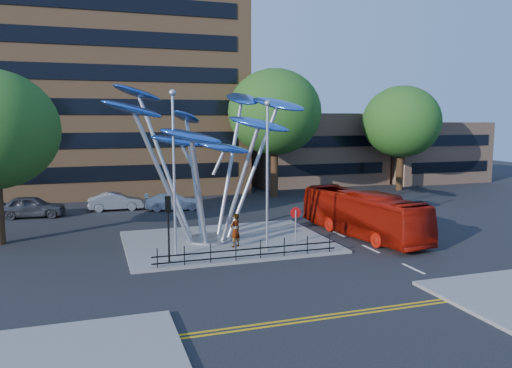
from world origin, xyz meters
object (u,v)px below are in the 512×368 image
object	(u,v)px
parked_car_left	(32,207)
parked_car_right	(173,202)
street_lamp_left	(174,159)
parked_car_mid	(116,201)
no_entry_sign_island	(296,221)
red_bus	(362,214)
traffic_light_island	(168,215)
pedestrian	(235,230)
tree_far	(402,122)
leaf_sculpture	(206,128)
street_lamp_right	(267,162)
tree_right	(275,112)

from	to	relation	value
parked_car_left	parked_car_right	size ratio (longest dim) A/B	1.04
street_lamp_left	parked_car_mid	bearing A→B (deg)	98.31
no_entry_sign_island	red_bus	distance (m)	6.15
traffic_light_island	pedestrian	xyz separation A→B (m)	(4.06, 1.87, -1.49)
tree_far	red_bus	world-z (taller)	tree_far
leaf_sculpture	pedestrian	world-z (taller)	leaf_sculpture
red_bus	parked_car_right	distance (m)	16.46
leaf_sculpture	red_bus	xyz separation A→B (m)	(9.70, -1.71, -5.43)
leaf_sculpture	street_lamp_left	xyz separation A→B (m)	(-2.43, -3.18, -1.52)
traffic_light_island	street_lamp_right	bearing A→B (deg)	5.19
tree_far	no_entry_sign_island	xyz separation A→B (m)	(-20.00, -19.48, -5.29)
tree_far	parked_car_mid	bearing A→B (deg)	-174.71
pedestrian	parked_car_mid	xyz separation A→B (m)	(-5.88, 14.97, -0.40)
street_lamp_right	traffic_light_island	xyz separation A→B (m)	(-5.50, -0.50, -2.48)
red_bus	tree_right	bearing A→B (deg)	80.71
street_lamp_right	parked_car_right	world-z (taller)	street_lamp_right
tree_far	traffic_light_island	bearing A→B (deg)	-144.16
street_lamp_right	street_lamp_left	bearing A→B (deg)	174.29
tree_far	street_lamp_right	size ratio (longest dim) A/B	1.30
parked_car_left	street_lamp_right	bearing A→B (deg)	-132.20
no_entry_sign_island	pedestrian	xyz separation A→B (m)	(-2.94, 1.85, -0.69)
street_lamp_left	street_lamp_right	distance (m)	5.03
tree_far	no_entry_sign_island	distance (m)	28.42
leaf_sculpture	parked_car_right	world-z (taller)	leaf_sculpture
traffic_light_island	parked_car_left	world-z (taller)	traffic_light_island
street_lamp_left	red_bus	bearing A→B (deg)	6.93
tree_right	traffic_light_island	world-z (taller)	tree_right
tree_far	tree_right	bearing A→B (deg)	-180.00
tree_far	parked_car_left	bearing A→B (deg)	-173.89
traffic_light_island	parked_car_right	bearing A→B (deg)	80.21
tree_right	pedestrian	xyz separation A→B (m)	(-8.94, -17.63, -6.91)
parked_car_mid	parked_car_left	bearing A→B (deg)	102.20
tree_far	parked_car_left	distance (m)	35.79
no_entry_sign_island	red_bus	bearing A→B (deg)	23.58
tree_far	traffic_light_island	world-z (taller)	tree_far
street_lamp_left	tree_far	bearing A→B (deg)	34.92
tree_far	pedestrian	bearing A→B (deg)	-142.45
no_entry_sign_island	parked_car_left	bearing A→B (deg)	133.70
tree_far	traffic_light_island	size ratio (longest dim) A/B	3.16
tree_far	traffic_light_island	xyz separation A→B (m)	(-27.00, -19.50, -4.49)
street_lamp_right	traffic_light_island	distance (m)	6.05
street_lamp_left	traffic_light_island	distance (m)	2.96
street_lamp_right	no_entry_sign_island	size ratio (longest dim) A/B	3.39
tree_right	parked_car_right	distance (m)	13.26
leaf_sculpture	traffic_light_island	distance (m)	6.65
pedestrian	street_lamp_left	bearing A→B (deg)	-17.61
tree_far	pedestrian	world-z (taller)	tree_far
street_lamp_right	tree_far	bearing A→B (deg)	41.47
tree_right	street_lamp_left	xyz separation A→B (m)	(-12.50, -18.50, -2.68)
tree_far	street_lamp_right	bearing A→B (deg)	-138.53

